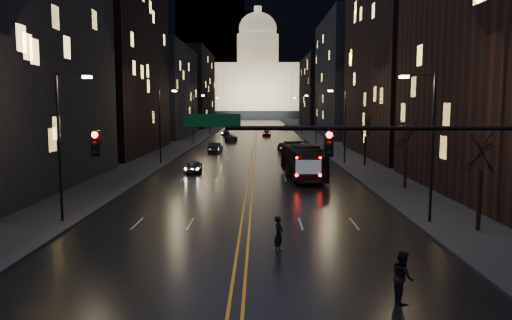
{
  "coord_description": "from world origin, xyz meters",
  "views": [
    {
      "loc": [
        0.82,
        -19.23,
        7.1
      ],
      "look_at": [
        0.61,
        12.59,
        3.56
      ],
      "focal_mm": 35.0,
      "sensor_mm": 36.0,
      "label": 1
    }
  ],
  "objects_px": {
    "oncoming_car_b": "(215,148)",
    "pedestrian_b": "(403,277)",
    "bus": "(302,161)",
    "oncoming_car_a": "(194,166)",
    "receding_car_a": "(289,153)",
    "traffic_signal": "(390,157)",
    "pedestrian_a": "(279,234)"
  },
  "relations": [
    {
      "from": "receding_car_a",
      "to": "pedestrian_b",
      "type": "bearing_deg",
      "value": -83.47
    },
    {
      "from": "oncoming_car_b",
      "to": "pedestrian_b",
      "type": "bearing_deg",
      "value": 105.44
    },
    {
      "from": "oncoming_car_a",
      "to": "receding_car_a",
      "type": "xyz_separation_m",
      "value": [
        10.73,
        14.5,
        0.02
      ]
    },
    {
      "from": "pedestrian_a",
      "to": "pedestrian_b",
      "type": "relative_size",
      "value": 0.94
    },
    {
      "from": "traffic_signal",
      "to": "pedestrian_a",
      "type": "relative_size",
      "value": 9.77
    },
    {
      "from": "oncoming_car_b",
      "to": "oncoming_car_a",
      "type": "bearing_deg",
      "value": 93.0
    },
    {
      "from": "pedestrian_a",
      "to": "pedestrian_b",
      "type": "height_order",
      "value": "pedestrian_b"
    },
    {
      "from": "oncoming_car_a",
      "to": "pedestrian_b",
      "type": "distance_m",
      "value": 36.09
    },
    {
      "from": "bus",
      "to": "receding_car_a",
      "type": "relative_size",
      "value": 2.75
    },
    {
      "from": "bus",
      "to": "oncoming_car_a",
      "type": "xyz_separation_m",
      "value": [
        -10.98,
        3.21,
        -0.96
      ]
    },
    {
      "from": "pedestrian_a",
      "to": "oncoming_car_b",
      "type": "bearing_deg",
      "value": 33.22
    },
    {
      "from": "bus",
      "to": "oncoming_car_a",
      "type": "relative_size",
      "value": 2.92
    },
    {
      "from": "receding_car_a",
      "to": "pedestrian_b",
      "type": "distance_m",
      "value": 48.58
    },
    {
      "from": "oncoming_car_a",
      "to": "receding_car_a",
      "type": "bearing_deg",
      "value": -131.2
    },
    {
      "from": "oncoming_car_b",
      "to": "receding_car_a",
      "type": "distance_m",
      "value": 12.89
    },
    {
      "from": "traffic_signal",
      "to": "receding_car_a",
      "type": "bearing_deg",
      "value": 91.39
    },
    {
      "from": "bus",
      "to": "oncoming_car_a",
      "type": "bearing_deg",
      "value": 159.24
    },
    {
      "from": "traffic_signal",
      "to": "oncoming_car_b",
      "type": "distance_m",
      "value": 55.64
    },
    {
      "from": "receding_car_a",
      "to": "bus",
      "type": "bearing_deg",
      "value": -84.08
    },
    {
      "from": "receding_car_a",
      "to": "pedestrian_a",
      "type": "height_order",
      "value": "pedestrian_a"
    },
    {
      "from": "receding_car_a",
      "to": "pedestrian_a",
      "type": "relative_size",
      "value": 2.44
    },
    {
      "from": "pedestrian_b",
      "to": "receding_car_a",
      "type": "bearing_deg",
      "value": 1.27
    },
    {
      "from": "traffic_signal",
      "to": "oncoming_car_a",
      "type": "height_order",
      "value": "traffic_signal"
    },
    {
      "from": "receding_car_a",
      "to": "pedestrian_b",
      "type": "xyz_separation_m",
      "value": [
        1.21,
        -48.56,
        0.23
      ]
    },
    {
      "from": "bus",
      "to": "oncoming_car_b",
      "type": "bearing_deg",
      "value": 108.55
    },
    {
      "from": "oncoming_car_a",
      "to": "traffic_signal",
      "type": "bearing_deg",
      "value": 105.51
    },
    {
      "from": "traffic_signal",
      "to": "oncoming_car_a",
      "type": "distance_m",
      "value": 34.61
    },
    {
      "from": "traffic_signal",
      "to": "pedestrian_a",
      "type": "distance_m",
      "value": 7.29
    },
    {
      "from": "bus",
      "to": "pedestrian_b",
      "type": "bearing_deg",
      "value": -92.68
    },
    {
      "from": "pedestrian_b",
      "to": "oncoming_car_b",
      "type": "bearing_deg",
      "value": 11.6
    },
    {
      "from": "traffic_signal",
      "to": "bus",
      "type": "distance_m",
      "value": 29.22
    },
    {
      "from": "oncoming_car_b",
      "to": "pedestrian_a",
      "type": "distance_m",
      "value": 50.54
    }
  ]
}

